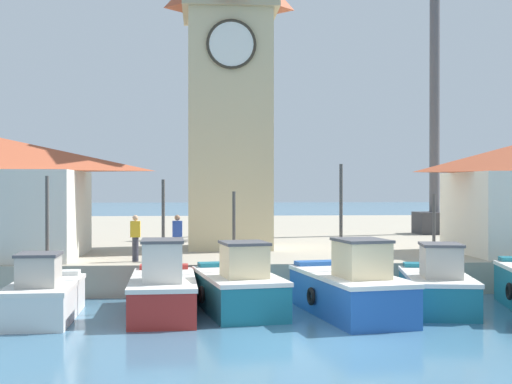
# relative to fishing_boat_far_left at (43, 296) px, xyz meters

# --- Properties ---
(ground_plane) EXTENTS (300.00, 300.00, 0.00)m
(ground_plane) POSITION_rel_fishing_boat_far_left_xyz_m (7.15, -3.44, -0.66)
(ground_plane) COLOR teal
(quay_wharf) EXTENTS (120.00, 40.00, 1.09)m
(quay_wharf) POSITION_rel_fishing_boat_far_left_xyz_m (7.15, 23.62, -0.12)
(quay_wharf) COLOR #A89E89
(quay_wharf) RESTS_ON ground
(fishing_boat_far_left) EXTENTS (1.95, 4.15, 4.00)m
(fishing_boat_far_left) POSITION_rel_fishing_boat_far_left_xyz_m (0.00, 0.00, 0.00)
(fishing_boat_far_left) COLOR silver
(fishing_boat_far_left) RESTS_ON ground
(fishing_boat_left_outer) EXTENTS (2.07, 5.00, 3.91)m
(fishing_boat_left_outer) POSITION_rel_fishing_boat_far_left_xyz_m (3.27, 0.44, 0.07)
(fishing_boat_left_outer) COLOR #AD2823
(fishing_boat_left_outer) RESTS_ON ground
(fishing_boat_left_inner) EXTENTS (2.77, 4.92, 3.55)m
(fishing_boat_left_inner) POSITION_rel_fishing_boat_far_left_xyz_m (5.47, 0.82, 0.06)
(fishing_boat_left_inner) COLOR #196B7F
(fishing_boat_left_inner) RESTS_ON ground
(fishing_boat_mid_left) EXTENTS (2.91, 5.49, 4.37)m
(fishing_boat_mid_left) POSITION_rel_fishing_boat_far_left_xyz_m (8.63, -0.07, 0.11)
(fishing_boat_mid_left) COLOR #2356A8
(fishing_boat_mid_left) RESTS_ON ground
(fishing_boat_center) EXTENTS (2.56, 4.73, 3.48)m
(fishing_boat_center) POSITION_rel_fishing_boat_far_left_xyz_m (11.42, 0.67, 0.03)
(fishing_boat_center) COLOR #196B7F
(fishing_boat_center) RESTS_ON ground
(clock_tower) EXTENTS (3.94, 3.94, 14.74)m
(clock_tower) POSITION_rel_fishing_boat_far_left_xyz_m (5.58, 10.09, 7.36)
(clock_tower) COLOR beige
(clock_tower) RESTS_ON quay_wharf
(port_crane_near) EXTENTS (4.38, 6.65, 17.55)m
(port_crane_near) POSITION_rel_fishing_boat_far_left_xyz_m (17.30, 18.39, 7.07)
(port_crane_near) COLOR #353539
(port_crane_near) RESTS_ON quay_wharf
(dock_worker_near_tower) EXTENTS (0.34, 0.22, 1.62)m
(dock_worker_near_tower) POSITION_rel_fishing_boat_far_left_xyz_m (2.09, 4.83, 1.27)
(dock_worker_near_tower) COLOR #33333D
(dock_worker_near_tower) RESTS_ON quay_wharf
(dock_worker_along_quay) EXTENTS (0.34, 0.22, 1.62)m
(dock_worker_along_quay) POSITION_rel_fishing_boat_far_left_xyz_m (3.55, 4.91, 1.27)
(dock_worker_along_quay) COLOR #33333D
(dock_worker_along_quay) RESTS_ON quay_wharf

